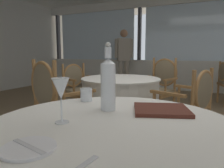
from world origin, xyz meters
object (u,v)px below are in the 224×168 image
object	(u,v)px
wine_glass	(61,90)
diner_person_0	(124,56)
menu_book	(161,110)
side_plate	(29,148)
dining_chair_0_1	(55,102)
dining_chair_0_3	(160,84)
water_tumbler	(86,95)
dining_chair_0_0	(78,86)
water_bottle	(108,83)
dining_chair_0_2	(189,106)

from	to	relation	value
wine_glass	diner_person_0	world-z (taller)	diner_person_0
menu_book	side_plate	bearing A→B (deg)	-135.26
dining_chair_0_1	side_plate	bearing A→B (deg)	-123.10
side_plate	dining_chair_0_3	xyz separation A→B (m)	(-0.17, 2.86, -0.18)
water_tumbler	dining_chair_0_3	distance (m)	2.19
dining_chair_0_3	water_tumbler	bearing A→B (deg)	19.39
diner_person_0	wine_glass	bearing A→B (deg)	163.29
dining_chair_0_0	menu_book	bearing A→B (deg)	-24.67
wine_glass	dining_chair_0_3	world-z (taller)	dining_chair_0_3
water_bottle	dining_chair_0_0	distance (m)	2.27
side_plate	water_bottle	distance (m)	0.57
wine_glass	dining_chair_0_2	size ratio (longest dim) A/B	0.23
menu_book	dining_chair_0_1	size ratio (longest dim) A/B	0.29
side_plate	dining_chair_0_1	world-z (taller)	dining_chair_0_1
water_bottle	water_tumbler	world-z (taller)	water_bottle
dining_chair_0_0	dining_chair_0_1	size ratio (longest dim) A/B	0.89
dining_chair_0_1	diner_person_0	distance (m)	4.14
dining_chair_0_0	water_tumbler	bearing A→B (deg)	-34.06
dining_chair_0_3	diner_person_0	xyz separation A→B (m)	(-1.53, 2.26, 0.42)
menu_book	diner_person_0	xyz separation A→B (m)	(-2.01, 4.48, 0.23)
menu_book	wine_glass	bearing A→B (deg)	-154.79
water_bottle	dining_chair_0_0	size ratio (longest dim) A/B	0.42
dining_chair_0_2	dining_chair_0_3	size ratio (longest dim) A/B	0.93
wine_glass	menu_book	xyz separation A→B (m)	(0.37, 0.38, -0.14)
menu_book	dining_chair_0_0	bearing A→B (deg)	115.14
water_bottle	wine_glass	distance (m)	0.30
wine_glass	diner_person_0	distance (m)	5.13
side_plate	dining_chair_0_2	size ratio (longest dim) A/B	0.20
side_plate	dining_chair_0_0	xyz separation A→B (m)	(-1.37, 2.30, -0.22)
dining_chair_0_1	dining_chair_0_2	size ratio (longest dim) A/B	1.09
side_plate	dining_chair_0_2	world-z (taller)	dining_chair_0_2
water_tumbler	dining_chair_0_0	world-z (taller)	dining_chair_0_0
menu_book	dining_chair_0_0	xyz separation A→B (m)	(-1.67, 1.66, -0.22)
dining_chair_0_2	dining_chair_0_1	bearing A→B (deg)	45.34
water_tumbler	dining_chair_0_1	size ratio (longest dim) A/B	0.09
diner_person_0	dining_chair_0_1	bearing A→B (deg)	157.11
dining_chair_0_0	diner_person_0	size ratio (longest dim) A/B	0.52
water_bottle	wine_glass	size ratio (longest dim) A/B	1.81
dining_chair_0_3	dining_chair_0_1	bearing A→B (deg)	0.00
menu_book	dining_chair_0_3	bearing A→B (deg)	82.11
dining_chair_0_0	dining_chair_0_3	distance (m)	1.32
menu_book	diner_person_0	world-z (taller)	diner_person_0
water_tumbler	dining_chair_0_1	xyz separation A→B (m)	(-0.62, 0.42, -0.20)
menu_book	dining_chair_0_2	xyz separation A→B (m)	(0.07, 1.02, -0.21)
water_bottle	dining_chair_0_2	bearing A→B (deg)	72.66
wine_glass	dining_chair_0_3	bearing A→B (deg)	92.25
dining_chair_0_3	diner_person_0	bearing A→B (deg)	-125.65
side_plate	wine_glass	distance (m)	0.31
dining_chair_0_2	diner_person_0	xyz separation A→B (m)	(-2.08, 3.46, 0.44)
dining_chair_0_0	dining_chair_0_3	xyz separation A→B (m)	(1.19, 0.56, 0.04)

